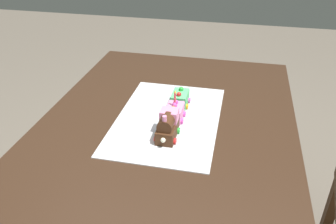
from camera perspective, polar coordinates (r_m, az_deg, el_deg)
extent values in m
cube|color=#382316|center=(1.38, -0.22, -2.24)|extent=(1.40, 1.00, 0.03)
cube|color=#382316|center=(2.10, 15.52, -2.79)|extent=(0.07, 0.07, 0.71)
cube|color=#382316|center=(2.20, -7.77, -0.17)|extent=(0.07, 0.07, 0.71)
cube|color=brown|center=(1.90, 25.05, -14.56)|extent=(0.04, 0.04, 0.42)
cube|color=silver|center=(1.39, 0.00, -1.14)|extent=(0.60, 0.40, 0.00)
cube|color=#472816|center=(1.26, -0.12, -3.17)|extent=(0.12, 0.06, 0.05)
cylinder|color=#472816|center=(1.23, -0.28, -1.85)|extent=(0.08, 0.05, 0.05)
cube|color=pink|center=(1.27, 0.22, -0.55)|extent=(0.06, 0.06, 0.04)
cylinder|color=pink|center=(1.19, -0.58, -1.28)|extent=(0.02, 0.02, 0.03)
sphere|color=#F4EFCC|center=(1.21, -0.82, -4.64)|extent=(0.02, 0.02, 0.02)
cylinder|color=red|center=(1.24, 1.17, -4.78)|extent=(0.02, 0.01, 0.02)
cylinder|color=green|center=(1.29, 1.77, -3.06)|extent=(0.02, 0.01, 0.02)
cylinder|color=red|center=(1.25, -2.07, -4.37)|extent=(0.02, 0.01, 0.02)
cylinder|color=#4C59D8|center=(1.31, -1.33, -2.68)|extent=(0.02, 0.01, 0.02)
cube|color=pink|center=(1.37, 1.06, -0.11)|extent=(0.10, 0.06, 0.06)
cylinder|color=#D84CB2|center=(1.35, 2.32, -1.48)|extent=(0.02, 0.01, 0.02)
cylinder|color=#D84CB2|center=(1.40, 2.72, -0.31)|extent=(0.02, 0.01, 0.02)
cylinder|color=#4C59D8|center=(1.36, -0.66, -1.14)|extent=(0.02, 0.01, 0.02)
cylinder|color=orange|center=(1.41, -0.16, 0.01)|extent=(0.02, 0.01, 0.02)
sphere|color=#D84CB2|center=(1.35, 1.07, 1.12)|extent=(0.02, 0.02, 0.02)
sphere|color=orange|center=(1.33, 0.86, 0.61)|extent=(0.02, 0.02, 0.02)
sphere|color=#D84CB2|center=(1.38, 1.28, 1.62)|extent=(0.02, 0.02, 0.02)
cube|color=#59CC7A|center=(1.47, 1.97, 2.18)|extent=(0.10, 0.06, 0.06)
cylinder|color=orange|center=(1.45, 3.16, 0.93)|extent=(0.02, 0.01, 0.02)
cylinder|color=#D84CB2|center=(1.50, 3.51, 1.95)|extent=(0.02, 0.01, 0.02)
cylinder|color=yellow|center=(1.46, 0.38, 1.23)|extent=(0.02, 0.01, 0.02)
cylinder|color=green|center=(1.51, 0.81, 2.23)|extent=(0.02, 0.01, 0.02)
sphere|color=red|center=(1.43, 1.81, 2.91)|extent=(0.02, 0.02, 0.02)
sphere|color=green|center=(1.48, 2.18, 3.78)|extent=(0.02, 0.02, 0.02)
cylinder|color=#F24C59|center=(1.35, 1.16, 2.42)|extent=(0.01, 0.01, 0.04)
cone|color=yellow|center=(1.33, 1.17, 3.42)|extent=(0.01, 0.01, 0.01)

